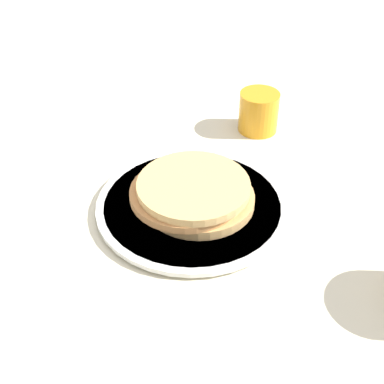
% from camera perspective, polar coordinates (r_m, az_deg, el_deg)
% --- Properties ---
extents(ground_plane, '(4.00, 4.00, 0.00)m').
position_cam_1_polar(ground_plane, '(0.79, -0.34, -1.71)').
color(ground_plane, beige).
extents(plate, '(0.28, 0.28, 0.01)m').
position_cam_1_polar(plate, '(0.78, -0.00, -1.50)').
color(plate, silver).
rests_on(plate, ground_plane).
extents(pancake_stack, '(0.17, 0.17, 0.04)m').
position_cam_1_polar(pancake_stack, '(0.76, 0.11, -0.17)').
color(pancake_stack, tan).
rests_on(pancake_stack, plate).
extents(juice_glass, '(0.07, 0.07, 0.07)m').
position_cam_1_polar(juice_glass, '(0.96, 7.12, 8.48)').
color(juice_glass, orange).
rests_on(juice_glass, ground_plane).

